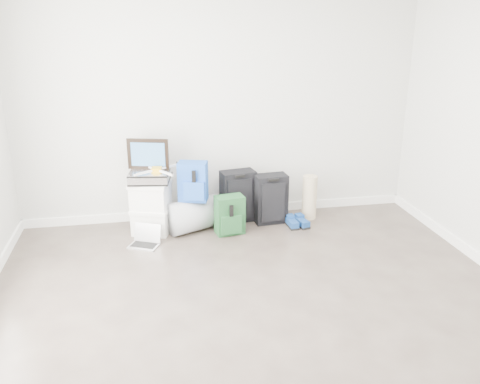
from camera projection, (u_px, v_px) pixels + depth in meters
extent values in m
plane|color=#382E29|center=(272.00, 338.00, 3.75)|extent=(5.00, 5.00, 0.00)
cube|color=beige|center=(219.00, 101.00, 5.61)|extent=(4.50, 0.02, 2.70)
cube|color=white|center=(221.00, 211.00, 6.03)|extent=(4.50, 0.02, 0.10)
cube|color=white|center=(152.00, 222.00, 5.53)|extent=(0.46, 0.42, 0.25)
cube|color=white|center=(151.00, 209.00, 5.48)|extent=(0.49, 0.44, 0.04)
cube|color=white|center=(151.00, 197.00, 5.43)|extent=(0.46, 0.42, 0.25)
cube|color=white|center=(150.00, 184.00, 5.38)|extent=(0.49, 0.44, 0.04)
cube|color=#B2B2B7|center=(149.00, 177.00, 5.36)|extent=(0.45, 0.36, 0.12)
cube|color=black|center=(148.00, 154.00, 5.38)|extent=(0.43, 0.15, 0.33)
cube|color=teal|center=(148.00, 154.00, 5.36)|extent=(0.35, 0.11, 0.25)
cube|color=gold|center=(157.00, 170.00, 5.33)|extent=(0.12, 0.12, 0.05)
cube|color=white|center=(167.00, 167.00, 5.42)|extent=(0.24, 0.17, 0.02)
cube|color=white|center=(149.00, 167.00, 5.42)|extent=(0.17, 0.24, 0.02)
cube|color=white|center=(146.00, 172.00, 5.23)|extent=(0.24, 0.17, 0.02)
cube|color=white|center=(165.00, 172.00, 5.23)|extent=(0.17, 0.24, 0.02)
cylinder|color=gray|center=(194.00, 215.00, 5.57)|extent=(0.68, 0.56, 0.36)
cube|color=#1848A2|center=(193.00, 181.00, 5.42)|extent=(0.34, 0.26, 0.43)
cube|color=#1848A2|center=(194.00, 191.00, 5.35)|extent=(0.23, 0.12, 0.20)
cube|color=black|center=(238.00, 196.00, 5.80)|extent=(0.41, 0.28, 0.59)
cube|color=black|center=(240.00, 200.00, 5.68)|extent=(0.29, 0.08, 0.47)
cube|color=black|center=(240.00, 176.00, 5.59)|extent=(0.12, 0.04, 0.02)
cube|color=#163D20|center=(230.00, 215.00, 5.48)|extent=(0.33, 0.23, 0.42)
cube|color=#163D20|center=(231.00, 225.00, 5.41)|extent=(0.23, 0.10, 0.20)
cube|color=black|center=(271.00, 199.00, 5.75)|extent=(0.38, 0.24, 0.56)
cube|color=black|center=(273.00, 202.00, 5.64)|extent=(0.27, 0.05, 0.45)
cube|color=black|center=(274.00, 180.00, 5.56)|extent=(0.12, 0.04, 0.03)
cube|color=black|center=(292.00, 225.00, 5.71)|extent=(0.11, 0.25, 0.02)
cube|color=#1A509F|center=(292.00, 222.00, 5.70)|extent=(0.11, 0.24, 0.06)
cube|color=black|center=(301.00, 225.00, 5.73)|extent=(0.15, 0.26, 0.02)
cube|color=#1A509F|center=(301.00, 221.00, 5.72)|extent=(0.15, 0.25, 0.06)
cylinder|color=tan|center=(309.00, 197.00, 5.87)|extent=(0.17, 0.17, 0.51)
cube|color=#B4B5B9|center=(144.00, 246.00, 5.22)|extent=(0.35, 0.31, 0.01)
cube|color=black|center=(144.00, 245.00, 5.22)|extent=(0.29, 0.23, 0.00)
cube|color=black|center=(148.00, 232.00, 5.28)|extent=(0.27, 0.14, 0.20)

